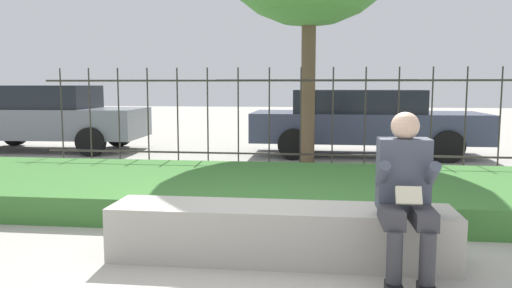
{
  "coord_description": "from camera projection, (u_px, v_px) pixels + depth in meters",
  "views": [
    {
      "loc": [
        0.52,
        -4.02,
        1.45
      ],
      "look_at": [
        -0.13,
        1.23,
        0.82
      ],
      "focal_mm": 35.0,
      "sensor_mm": 36.0,
      "label": 1
    }
  ],
  "objects": [
    {
      "name": "iron_fence",
      "position": [
        285.0,
        120.0,
        7.99
      ],
      "size": [
        8.07,
        0.03,
        1.74
      ],
      "color": "#332D28",
      "rests_on": "ground_plane"
    },
    {
      "name": "car_parked_center",
      "position": [
        364.0,
        120.0,
        10.36
      ],
      "size": [
        4.7,
        1.92,
        1.36
      ],
      "rotation": [
        0.0,
        0.0,
        -0.01
      ],
      "color": "#383D56",
      "rests_on": "ground_plane"
    },
    {
      "name": "ground_plane",
      "position": [
        254.0,
        258.0,
        4.2
      ],
      "size": [
        60.0,
        60.0,
        0.0
      ],
      "primitive_type": "plane",
      "color": "#A8A399"
    },
    {
      "name": "stone_bench",
      "position": [
        280.0,
        236.0,
        4.15
      ],
      "size": [
        2.82,
        0.56,
        0.45
      ],
      "color": "#ADA89E",
      "rests_on": "ground_plane"
    },
    {
      "name": "person_seated_reader",
      "position": [
        405.0,
        190.0,
        3.67
      ],
      "size": [
        0.42,
        0.73,
        1.25
      ],
      "color": "black",
      "rests_on": "ground_plane"
    },
    {
      "name": "grass_berm",
      "position": [
        274.0,
        190.0,
        6.19
      ],
      "size": [
        10.07,
        2.69,
        0.3
      ],
      "color": "#3D7533",
      "rests_on": "ground_plane"
    },
    {
      "name": "car_parked_left",
      "position": [
        47.0,
        117.0,
        11.12
      ],
      "size": [
        4.25,
        1.98,
        1.45
      ],
      "rotation": [
        0.0,
        0.0,
        0.04
      ],
      "color": "slate",
      "rests_on": "ground_plane"
    }
  ]
}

